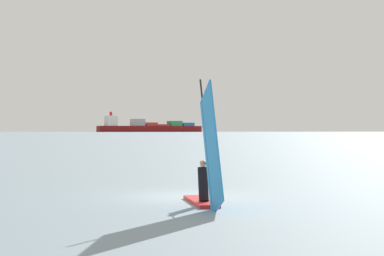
% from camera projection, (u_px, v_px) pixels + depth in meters
% --- Properties ---
extents(ground_plane, '(4000.00, 4000.00, 0.00)m').
position_uv_depth(ground_plane, '(186.00, 197.00, 20.92)').
color(ground_plane, gray).
extents(windsurfer, '(0.71, 4.41, 4.30)m').
position_uv_depth(windsurfer, '(206.00, 173.00, 18.28)').
color(windsurfer, red).
rests_on(windsurfer, ground_plane).
extents(cargo_ship, '(160.82, 54.24, 30.02)m').
position_uv_depth(cargo_ship, '(148.00, 127.00, 877.25)').
color(cargo_ship, maroon).
rests_on(cargo_ship, ground_plane).
extents(distant_headland, '(1231.41, 515.72, 28.16)m').
position_uv_depth(distant_headland, '(166.00, 125.00, 1349.04)').
color(distant_headland, '#4C564C').
rests_on(distant_headland, ground_plane).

